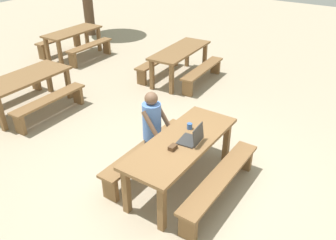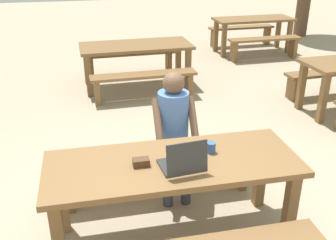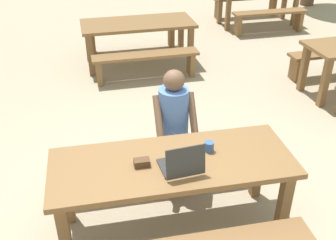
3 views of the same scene
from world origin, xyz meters
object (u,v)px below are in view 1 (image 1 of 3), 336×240
(laptop, at_px, (192,138))
(person_seated, at_px, (154,125))
(small_pouch, at_px, (173,147))
(coffee_mug, at_px, (190,126))
(picnic_table_distant, at_px, (73,35))
(picnic_table_mid, at_px, (25,81))
(picnic_table_front, at_px, (182,147))
(picnic_table_rear, at_px, (180,54))

(laptop, distance_m, person_seated, 0.77)
(small_pouch, height_order, person_seated, person_seated)
(laptop, bearing_deg, coffee_mug, -148.85)
(laptop, distance_m, coffee_mug, 0.37)
(coffee_mug, xyz_separation_m, picnic_table_distant, (2.81, 5.63, -0.17))
(picnic_table_distant, bearing_deg, person_seated, -122.22)
(picnic_table_mid, bearing_deg, small_pouch, -99.15)
(person_seated, bearing_deg, coffee_mug, -70.27)
(laptop, bearing_deg, picnic_table_front, -79.11)
(picnic_table_mid, relative_size, picnic_table_distant, 1.07)
(small_pouch, bearing_deg, picnic_table_rear, 30.96)
(small_pouch, height_order, picnic_table_rear, small_pouch)
(laptop, height_order, small_pouch, laptop)
(small_pouch, relative_size, coffee_mug, 1.45)
(picnic_table_front, distance_m, person_seated, 0.63)
(laptop, xyz_separation_m, picnic_table_mid, (0.20, 4.12, -0.20))
(person_seated, bearing_deg, laptop, -97.80)
(laptop, height_order, picnic_table_rear, laptop)
(picnic_table_rear, relative_size, picnic_table_distant, 1.13)
(picnic_table_front, distance_m, picnic_table_mid, 3.99)
(picnic_table_front, height_order, laptop, laptop)
(picnic_table_front, distance_m, laptop, 0.23)
(laptop, height_order, picnic_table_mid, laptop)
(picnic_table_front, distance_m, picnic_table_distant, 6.52)
(picnic_table_front, bearing_deg, coffee_mug, 13.04)
(laptop, xyz_separation_m, picnic_table_rear, (3.41, 2.36, -0.18))
(picnic_table_front, bearing_deg, picnic_table_distant, 61.12)
(coffee_mug, bearing_deg, picnic_table_front, -166.96)
(coffee_mug, bearing_deg, picnic_table_rear, 34.46)
(picnic_table_distant, bearing_deg, picnic_table_rear, -86.78)
(small_pouch, height_order, picnic_table_distant, small_pouch)
(person_seated, distance_m, picnic_table_rear, 3.67)
(picnic_table_rear, bearing_deg, coffee_mug, -149.25)
(laptop, height_order, coffee_mug, laptop)
(small_pouch, xyz_separation_m, picnic_table_mid, (0.51, 3.99, -0.16))
(picnic_table_rear, bearing_deg, picnic_table_front, -151.02)
(laptop, relative_size, picnic_table_mid, 0.18)
(coffee_mug, relative_size, picnic_table_distant, 0.05)
(picnic_table_rear, bearing_deg, picnic_table_distant, 91.24)
(picnic_table_mid, bearing_deg, laptop, -94.72)
(small_pouch, xyz_separation_m, picnic_table_distant, (3.41, 5.72, -0.16))
(picnic_table_mid, xyz_separation_m, picnic_table_rear, (3.20, -1.76, 0.02))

